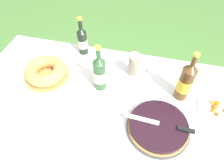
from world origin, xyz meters
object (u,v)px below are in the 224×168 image
object	(u,v)px
serving_knife	(165,125)
snack_plate_left	(216,108)
bundt_cake	(46,71)
berry_tart	(158,126)
juice_bottle_red	(82,41)
cider_bottle_green	(100,73)
cider_bottle_amber	(185,82)
cup_stack	(134,65)

from	to	relation	value
serving_knife	snack_plate_left	world-z (taller)	serving_knife
bundt_cake	snack_plate_left	distance (m)	1.12
berry_tart	juice_bottle_red	world-z (taller)	juice_bottle_red
bundt_cake	cider_bottle_green	bearing A→B (deg)	-1.07
bundt_cake	cider_bottle_amber	world-z (taller)	cider_bottle_amber
cider_bottle_amber	juice_bottle_red	bearing A→B (deg)	160.05
serving_knife	bundt_cake	distance (m)	0.85
cider_bottle_green	bundt_cake	bearing A→B (deg)	178.93
juice_bottle_red	berry_tart	bearing A→B (deg)	-41.01
berry_tart	cup_stack	world-z (taller)	cup_stack
cup_stack	snack_plate_left	xyz separation A→B (m)	(0.54, -0.18, -0.08)
berry_tart	cup_stack	bearing A→B (deg)	117.99
cider_bottle_green	cider_bottle_amber	world-z (taller)	cider_bottle_amber
serving_knife	cider_bottle_green	size ratio (longest dim) A/B	1.13
snack_plate_left	bundt_cake	bearing A→B (deg)	179.01
snack_plate_left	juice_bottle_red	bearing A→B (deg)	161.30
snack_plate_left	cider_bottle_amber	bearing A→B (deg)	165.78
berry_tart	serving_knife	xyz separation A→B (m)	(0.03, -0.00, 0.04)
bundt_cake	cider_bottle_amber	distance (m)	0.91
bundt_cake	cup_stack	xyz separation A→B (m)	(0.58, 0.16, 0.04)
berry_tart	juice_bottle_red	bearing A→B (deg)	138.99
cup_stack	cider_bottle_green	xyz separation A→B (m)	(-0.19, -0.16, 0.04)
cider_bottle_green	juice_bottle_red	size ratio (longest dim) A/B	1.12
berry_tart	cup_stack	size ratio (longest dim) A/B	2.00
cup_stack	snack_plate_left	bearing A→B (deg)	-18.01
serving_knife	juice_bottle_red	bearing A→B (deg)	-36.64
serving_knife	cup_stack	xyz separation A→B (m)	(-0.24, 0.39, 0.02)
bundt_cake	juice_bottle_red	distance (m)	0.35
berry_tart	cider_bottle_green	bearing A→B (deg)	150.06
cider_bottle_amber	juice_bottle_red	distance (m)	0.78
cup_stack	snack_plate_left	world-z (taller)	cup_stack
bundt_cake	cider_bottle_green	size ratio (longest dim) A/B	0.93
cup_stack	juice_bottle_red	bearing A→B (deg)	160.41
bundt_cake	snack_plate_left	size ratio (longest dim) A/B	1.37
cider_bottle_amber	juice_bottle_red	xyz separation A→B (m)	(-0.74, 0.27, -0.02)
cider_bottle_amber	snack_plate_left	bearing A→B (deg)	-14.22
berry_tart	cup_stack	distance (m)	0.45
juice_bottle_red	snack_plate_left	bearing A→B (deg)	-18.70
cup_stack	cider_bottle_green	world-z (taller)	cider_bottle_green
cider_bottle_green	cup_stack	bearing A→B (deg)	40.89
bundt_cake	cup_stack	size ratio (longest dim) A/B	1.76
cup_stack	snack_plate_left	distance (m)	0.57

